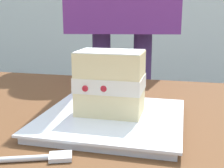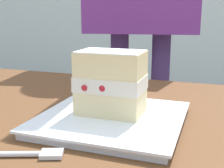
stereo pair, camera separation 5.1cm
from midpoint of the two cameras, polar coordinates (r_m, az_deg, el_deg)
The scene contains 3 objects.
dessert_plate at distance 0.52m, azimuth -2.78°, elevation -6.74°, with size 0.24×0.24×0.02m.
cake_slice at distance 0.52m, azimuth -3.13°, elevation 0.27°, with size 0.11×0.09×0.11m.
dessert_fork at distance 0.43m, azimuth -21.28°, elevation -13.31°, with size 0.16×0.07×0.01m.
Camera 1 is at (-0.02, 0.32, 0.88)m, focal length 47.85 mm.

